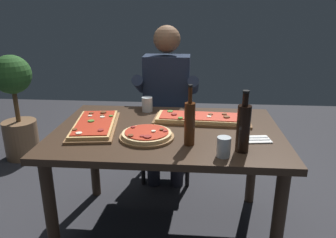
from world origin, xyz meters
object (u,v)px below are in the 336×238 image
object	(u,v)px
pizza_rectangular_left	(95,125)
potted_plant_corner	(16,105)
diner_chair	(168,122)
seated_diner	(166,98)
tumbler_far_side	(224,147)
wine_bottle_dark	(190,123)
oil_bottle_amber	(243,127)
pizza_rectangular_front	(202,119)
tumbler_near_camera	(147,105)
pizza_round_far	(147,135)
dining_table	(167,143)

from	to	relation	value
pizza_rectangular_left	potted_plant_corner	size ratio (longest dim) A/B	0.54
diner_chair	seated_diner	world-z (taller)	seated_diner
seated_diner	tumbler_far_side	bearing A→B (deg)	-70.83
wine_bottle_dark	seated_diner	size ratio (longest dim) A/B	0.25
oil_bottle_amber	seated_diner	size ratio (longest dim) A/B	0.25
pizza_rectangular_front	seated_diner	xyz separation A→B (m)	(-0.28, 0.57, -0.02)
tumbler_near_camera	seated_diner	xyz separation A→B (m)	(0.11, 0.37, -0.04)
pizza_round_far	potted_plant_corner	bearing A→B (deg)	140.79
diner_chair	oil_bottle_amber	bearing A→B (deg)	-67.13
pizza_rectangular_left	potted_plant_corner	bearing A→B (deg)	136.72
tumbler_near_camera	potted_plant_corner	size ratio (longest dim) A/B	0.10
wine_bottle_dark	potted_plant_corner	bearing A→B (deg)	143.51
dining_table	diner_chair	xyz separation A→B (m)	(-0.07, 0.86, -0.16)
pizza_rectangular_front	pizza_round_far	distance (m)	0.46
tumbler_far_side	diner_chair	size ratio (longest dim) A/B	0.12
pizza_round_far	potted_plant_corner	distance (m)	1.92
pizza_round_far	tumbler_near_camera	size ratio (longest dim) A/B	3.01
pizza_rectangular_front	potted_plant_corner	bearing A→B (deg)	153.90
tumbler_near_camera	diner_chair	bearing A→B (deg)	77.50
dining_table	tumbler_far_side	distance (m)	0.51
potted_plant_corner	pizza_rectangular_front	bearing A→B (deg)	-26.10
pizza_rectangular_left	seated_diner	world-z (taller)	seated_diner
pizza_round_far	oil_bottle_amber	bearing A→B (deg)	-14.51
pizza_rectangular_front	seated_diner	size ratio (longest dim) A/B	0.49
oil_bottle_amber	potted_plant_corner	xyz separation A→B (m)	(-2.00, 1.34, -0.32)
oil_bottle_amber	tumbler_far_side	xyz separation A→B (m)	(-0.10, -0.07, -0.08)
oil_bottle_amber	potted_plant_corner	world-z (taller)	oil_bottle_amber
tumbler_far_side	potted_plant_corner	size ratio (longest dim) A/B	0.10
tumbler_near_camera	tumbler_far_side	distance (m)	0.88
seated_diner	potted_plant_corner	world-z (taller)	seated_diner
pizza_rectangular_left	potted_plant_corner	distance (m)	1.56
pizza_rectangular_left	tumbler_near_camera	bearing A→B (deg)	53.62
pizza_rectangular_left	oil_bottle_amber	world-z (taller)	oil_bottle_amber
pizza_round_far	seated_diner	distance (m)	0.90
wine_bottle_dark	seated_diner	distance (m)	0.99
pizza_round_far	wine_bottle_dark	xyz separation A→B (m)	(0.25, -0.07, 0.11)
pizza_rectangular_left	pizza_round_far	world-z (taller)	same
pizza_round_far	tumbler_near_camera	world-z (taller)	tumbler_near_camera
potted_plant_corner	seated_diner	bearing A→B (deg)	-11.53
tumbler_far_side	pizza_rectangular_left	bearing A→B (deg)	155.41
wine_bottle_dark	seated_diner	world-z (taller)	seated_diner
wine_bottle_dark	oil_bottle_amber	size ratio (longest dim) A/B	1.03
pizza_rectangular_left	diner_chair	xyz separation A→B (m)	(0.39, 0.87, -0.27)
wine_bottle_dark	diner_chair	bearing A→B (deg)	100.88
dining_table	pizza_rectangular_left	world-z (taller)	pizza_rectangular_left
dining_table	tumbler_near_camera	bearing A→B (deg)	116.08
dining_table	diner_chair	size ratio (longest dim) A/B	1.61
wine_bottle_dark	tumbler_far_side	bearing A→B (deg)	-38.43
wine_bottle_dark	diner_chair	xyz separation A→B (m)	(-0.21, 1.08, -0.38)
tumbler_far_side	dining_table	bearing A→B (deg)	130.57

